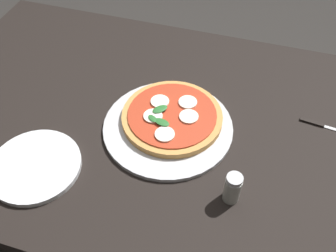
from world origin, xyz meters
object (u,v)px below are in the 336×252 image
knife (325,126)px  pepper_shaker (233,188)px  dining_table (163,144)px  plate_white (35,166)px  pizza (172,117)px  serving_tray (168,127)px

knife → pepper_shaker: bearing=-125.0°
dining_table → knife: (0.43, 0.10, 0.11)m
plate_white → pepper_shaker: 0.48m
pizza → pepper_shaker: pepper_shaker is taller
dining_table → pizza: bearing=-7.2°
serving_tray → pizza: bearing=80.9°
serving_tray → pizza: (0.00, 0.02, 0.02)m
knife → pizza: bearing=-165.0°
pizza → pepper_shaker: (0.20, -0.18, 0.02)m
knife → plate_white: bearing=-152.9°
dining_table → pizza: size_ratio=5.25×
pepper_shaker → plate_white: bearing=-173.2°
plate_white → knife: bearing=27.1°
serving_tray → plate_white: (-0.27, -0.22, 0.00)m
dining_table → pepper_shaker: (0.22, -0.19, 0.15)m
serving_tray → pepper_shaker: size_ratio=4.20×
dining_table → serving_tray: size_ratio=4.11×
dining_table → pepper_shaker: size_ratio=17.26×
plate_white → knife: size_ratio=1.22×
serving_tray → pizza: 0.03m
dining_table → pizza: pizza is taller
knife → serving_tray: bearing=-162.3°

